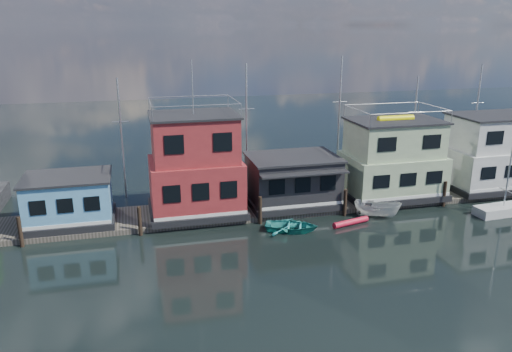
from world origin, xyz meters
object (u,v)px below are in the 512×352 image
object	(u,v)px
houseboat_blue	(69,200)
houseboat_white	(492,153)
houseboat_red	(195,167)
houseboat_green	(392,160)
day_sailer	(503,209)
red_kayak	(351,222)
motorboat	(377,209)
houseboat_dark	(293,180)
dinghy_teal	(292,226)

from	to	relation	value
houseboat_blue	houseboat_white	world-z (taller)	houseboat_white
houseboat_red	houseboat_green	distance (m)	17.01
houseboat_blue	day_sailer	bearing A→B (deg)	-9.51
houseboat_white	day_sailer	size ratio (longest dim) A/B	1.11
houseboat_blue	red_kayak	distance (m)	21.29
motorboat	houseboat_dark	bearing A→B (deg)	90.37
houseboat_red	motorboat	bearing A→B (deg)	-15.09
houseboat_red	houseboat_green	world-z (taller)	houseboat_red
houseboat_red	motorboat	distance (m)	14.75
houseboat_green	houseboat_red	bearing A→B (deg)	-180.00
houseboat_red	dinghy_teal	size ratio (longest dim) A/B	3.03
houseboat_dark	day_sailer	distance (m)	17.14
houseboat_red	day_sailer	size ratio (longest dim) A/B	1.57
houseboat_blue	houseboat_red	xyz separation A→B (m)	(9.50, 0.00, 1.90)
houseboat_blue	houseboat_dark	bearing A→B (deg)	-0.06
houseboat_blue	red_kayak	size ratio (longest dim) A/B	2.03
houseboat_red	houseboat_white	size ratio (longest dim) A/B	1.41
houseboat_green	red_kayak	distance (m)	8.21
houseboat_red	houseboat_green	bearing A→B (deg)	0.00
houseboat_red	red_kayak	distance (m)	12.73
houseboat_white	motorboat	world-z (taller)	houseboat_white
houseboat_dark	houseboat_white	world-z (taller)	houseboat_white
houseboat_green	houseboat_white	size ratio (longest dim) A/B	1.00
red_kayak	houseboat_red	bearing A→B (deg)	142.46
motorboat	day_sailer	bearing A→B (deg)	-67.70
houseboat_green	day_sailer	world-z (taller)	day_sailer
houseboat_dark	day_sailer	xyz separation A→B (m)	(16.07, -5.60, -1.98)
motorboat	dinghy_teal	size ratio (longest dim) A/B	0.94
houseboat_green	red_kayak	world-z (taller)	houseboat_green
motorboat	red_kayak	xyz separation A→B (m)	(-2.69, -0.99, -0.48)
day_sailer	houseboat_blue	bearing A→B (deg)	167.01
houseboat_dark	red_kayak	xyz separation A→B (m)	(3.17, -4.71, -2.19)
day_sailer	motorboat	bearing A→B (deg)	166.05
houseboat_blue	houseboat_red	distance (m)	9.69
houseboat_dark	motorboat	xyz separation A→B (m)	(5.86, -3.72, -1.71)
motorboat	dinghy_teal	distance (m)	7.54
houseboat_red	dinghy_teal	world-z (taller)	houseboat_red
houseboat_green	dinghy_teal	xyz separation A→B (m)	(-10.60, -4.75, -3.14)
houseboat_blue	houseboat_green	size ratio (longest dim) A/B	0.76
day_sailer	motorboat	size ratio (longest dim) A/B	2.06
houseboat_blue	houseboat_green	distance (m)	26.53
red_kayak	houseboat_white	bearing A→B (deg)	2.03
dinghy_teal	houseboat_green	bearing A→B (deg)	-44.33
day_sailer	dinghy_teal	xyz separation A→B (m)	(-17.67, 0.87, -0.03)
houseboat_red	red_kayak	world-z (taller)	houseboat_red
houseboat_red	day_sailer	distance (m)	24.99
houseboat_green	houseboat_white	xyz separation A→B (m)	(10.00, -0.00, -0.01)
houseboat_blue	motorboat	bearing A→B (deg)	-9.09
dinghy_teal	day_sailer	bearing A→B (deg)	-71.30
houseboat_green	houseboat_white	bearing A→B (deg)	-0.00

